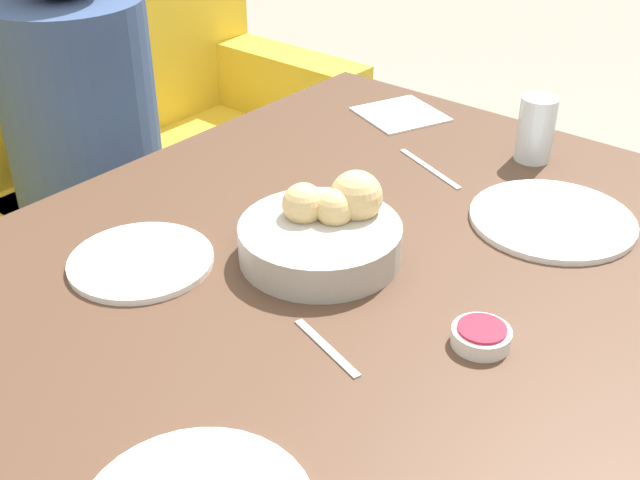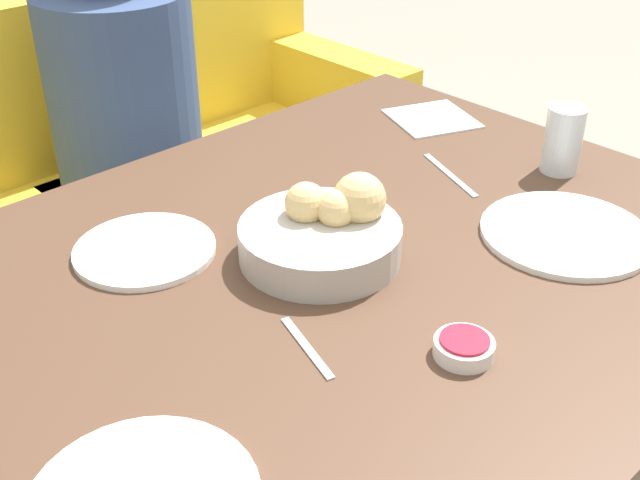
{
  "view_description": "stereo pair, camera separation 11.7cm",
  "coord_description": "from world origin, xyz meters",
  "px_view_note": "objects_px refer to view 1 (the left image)",
  "views": [
    {
      "loc": [
        -0.7,
        -0.61,
        1.4
      ],
      "look_at": [
        0.07,
        0.03,
        0.79
      ],
      "focal_mm": 45.0,
      "sensor_mm": 36.0,
      "label": 1
    },
    {
      "loc": [
        -0.62,
        -0.7,
        1.4
      ],
      "look_at": [
        0.07,
        0.03,
        0.79
      ],
      "focal_mm": 45.0,
      "sensor_mm": 36.0,
      "label": 2
    }
  ],
  "objects_px": {
    "jam_bowl_berry": "(481,336)",
    "napkin": "(400,114)",
    "seated_person": "(93,187)",
    "knife_silver": "(430,168)",
    "water_tumbler": "(536,129)",
    "couch": "(29,246)",
    "plate_far_center": "(141,261)",
    "bread_basket": "(324,232)",
    "plate_near_right": "(552,219)",
    "spoon_coffee": "(327,348)"
  },
  "relations": [
    {
      "from": "jam_bowl_berry",
      "to": "napkin",
      "type": "bearing_deg",
      "value": 42.6
    },
    {
      "from": "seated_person",
      "to": "knife_silver",
      "type": "xyz_separation_m",
      "value": [
        0.14,
        -0.86,
        0.27
      ]
    },
    {
      "from": "water_tumbler",
      "to": "napkin",
      "type": "height_order",
      "value": "water_tumbler"
    },
    {
      "from": "couch",
      "to": "napkin",
      "type": "height_order",
      "value": "couch"
    },
    {
      "from": "seated_person",
      "to": "jam_bowl_berry",
      "type": "distance_m",
      "value": 1.24
    },
    {
      "from": "plate_far_center",
      "to": "jam_bowl_berry",
      "type": "relative_size",
      "value": 2.79
    },
    {
      "from": "seated_person",
      "to": "plate_far_center",
      "type": "bearing_deg",
      "value": -118.93
    },
    {
      "from": "bread_basket",
      "to": "napkin",
      "type": "relative_size",
      "value": 1.19
    },
    {
      "from": "couch",
      "to": "seated_person",
      "type": "relative_size",
      "value": 1.59
    },
    {
      "from": "seated_person",
      "to": "napkin",
      "type": "bearing_deg",
      "value": -64.96
    },
    {
      "from": "plate_near_right",
      "to": "knife_silver",
      "type": "distance_m",
      "value": 0.26
    },
    {
      "from": "couch",
      "to": "spoon_coffee",
      "type": "bearing_deg",
      "value": -101.9
    },
    {
      "from": "plate_far_center",
      "to": "plate_near_right",
      "type": "bearing_deg",
      "value": -39.23
    },
    {
      "from": "seated_person",
      "to": "couch",
      "type": "bearing_deg",
      "value": 127.21
    },
    {
      "from": "water_tumbler",
      "to": "knife_silver",
      "type": "bearing_deg",
      "value": 142.15
    },
    {
      "from": "plate_far_center",
      "to": "jam_bowl_berry",
      "type": "bearing_deg",
      "value": -71.99
    },
    {
      "from": "plate_far_center",
      "to": "napkin",
      "type": "bearing_deg",
      "value": 2.61
    },
    {
      "from": "plate_far_center",
      "to": "water_tumbler",
      "type": "height_order",
      "value": "water_tumbler"
    },
    {
      "from": "water_tumbler",
      "to": "seated_person",
      "type": "bearing_deg",
      "value": 106.91
    },
    {
      "from": "couch",
      "to": "plate_far_center",
      "type": "height_order",
      "value": "couch"
    },
    {
      "from": "spoon_coffee",
      "to": "napkin",
      "type": "xyz_separation_m",
      "value": [
        0.68,
        0.36,
        0.0
      ]
    },
    {
      "from": "couch",
      "to": "knife_silver",
      "type": "bearing_deg",
      "value": -75.66
    },
    {
      "from": "plate_far_center",
      "to": "napkin",
      "type": "distance_m",
      "value": 0.71
    },
    {
      "from": "plate_far_center",
      "to": "knife_silver",
      "type": "xyz_separation_m",
      "value": [
        0.53,
        -0.15,
        -0.0
      ]
    },
    {
      "from": "couch",
      "to": "seated_person",
      "type": "height_order",
      "value": "seated_person"
    },
    {
      "from": "plate_near_right",
      "to": "spoon_coffee",
      "type": "relative_size",
      "value": 1.99
    },
    {
      "from": "couch",
      "to": "napkin",
      "type": "xyz_separation_m",
      "value": [
        0.43,
        -0.83,
        0.44
      ]
    },
    {
      "from": "seated_person",
      "to": "water_tumbler",
      "type": "bearing_deg",
      "value": -73.09
    },
    {
      "from": "plate_near_right",
      "to": "plate_far_center",
      "type": "height_order",
      "value": "same"
    },
    {
      "from": "plate_near_right",
      "to": "plate_far_center",
      "type": "xyz_separation_m",
      "value": [
        -0.5,
        0.41,
        0.0
      ]
    },
    {
      "from": "seated_person",
      "to": "plate_near_right",
      "type": "distance_m",
      "value": 1.15
    },
    {
      "from": "water_tumbler",
      "to": "knife_silver",
      "type": "height_order",
      "value": "water_tumbler"
    },
    {
      "from": "couch",
      "to": "bread_basket",
      "type": "height_order",
      "value": "couch"
    },
    {
      "from": "jam_bowl_berry",
      "to": "napkin",
      "type": "distance_m",
      "value": 0.75
    },
    {
      "from": "plate_near_right",
      "to": "plate_far_center",
      "type": "distance_m",
      "value": 0.64
    },
    {
      "from": "plate_far_center",
      "to": "spoon_coffee",
      "type": "height_order",
      "value": "plate_far_center"
    },
    {
      "from": "plate_far_center",
      "to": "water_tumbler",
      "type": "distance_m",
      "value": 0.74
    },
    {
      "from": "jam_bowl_berry",
      "to": "plate_far_center",
      "type": "bearing_deg",
      "value": 108.01
    },
    {
      "from": "napkin",
      "to": "knife_silver",
      "type": "bearing_deg",
      "value": -133.18
    },
    {
      "from": "bread_basket",
      "to": "water_tumbler",
      "type": "xyz_separation_m",
      "value": [
        0.5,
        -0.08,
        0.02
      ]
    },
    {
      "from": "jam_bowl_berry",
      "to": "spoon_coffee",
      "type": "height_order",
      "value": "jam_bowl_berry"
    },
    {
      "from": "plate_far_center",
      "to": "seated_person",
      "type": "bearing_deg",
      "value": 61.07
    },
    {
      "from": "plate_near_right",
      "to": "napkin",
      "type": "bearing_deg",
      "value": 64.59
    },
    {
      "from": "bread_basket",
      "to": "plate_far_center",
      "type": "height_order",
      "value": "bread_basket"
    },
    {
      "from": "seated_person",
      "to": "spoon_coffee",
      "type": "xyz_separation_m",
      "value": [
        -0.37,
        -1.04,
        0.27
      ]
    },
    {
      "from": "bread_basket",
      "to": "spoon_coffee",
      "type": "height_order",
      "value": "bread_basket"
    },
    {
      "from": "seated_person",
      "to": "plate_far_center",
      "type": "relative_size",
      "value": 5.51
    },
    {
      "from": "couch",
      "to": "jam_bowl_berry",
      "type": "distance_m",
      "value": 1.42
    },
    {
      "from": "spoon_coffee",
      "to": "plate_far_center",
      "type": "bearing_deg",
      "value": 94.03
    },
    {
      "from": "plate_far_center",
      "to": "couch",
      "type": "bearing_deg",
      "value": 72.31
    }
  ]
}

